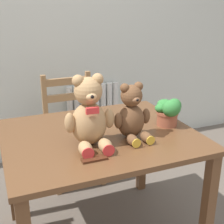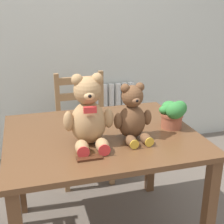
{
  "view_description": "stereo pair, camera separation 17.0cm",
  "coord_description": "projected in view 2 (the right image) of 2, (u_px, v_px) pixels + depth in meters",
  "views": [
    {
      "loc": [
        -0.57,
        -1.12,
        1.49
      ],
      "look_at": [
        0.04,
        0.36,
        0.92
      ],
      "focal_mm": 50.0,
      "sensor_mm": 36.0,
      "label": 1
    },
    {
      "loc": [
        -0.41,
        -1.18,
        1.49
      ],
      "look_at": [
        0.04,
        0.36,
        0.92
      ],
      "focal_mm": 50.0,
      "sensor_mm": 36.0,
      "label": 2
    }
  ],
  "objects": [
    {
      "name": "wall_back",
      "position": [
        65.0,
        22.0,
        2.85
      ],
      "size": [
        8.0,
        0.04,
        2.6
      ],
      "primitive_type": "cube",
      "color": "silver",
      "rests_on": "ground_plane"
    },
    {
      "name": "wooden_chair_behind",
      "position": [
        83.0,
        128.0,
        2.69
      ],
      "size": [
        0.43,
        0.4,
        0.91
      ],
      "rotation": [
        0.0,
        0.0,
        3.14
      ],
      "color": "#997047",
      "rests_on": "ground_plane"
    },
    {
      "name": "radiator",
      "position": [
        108.0,
        120.0,
        3.22
      ],
      "size": [
        0.56,
        0.1,
        0.7
      ],
      "color": "silver",
      "rests_on": "ground_plane"
    },
    {
      "name": "dining_table",
      "position": [
        102.0,
        150.0,
        1.88
      ],
      "size": [
        1.11,
        0.92,
        0.75
      ],
      "color": "brown",
      "rests_on": "ground_plane"
    },
    {
      "name": "chocolate_bar",
      "position": [
        89.0,
        158.0,
        1.54
      ],
      "size": [
        0.13,
        0.05,
        0.01
      ],
      "primitive_type": "cube",
      "rotation": [
        0.0,
        0.0,
        -0.0
      ],
      "color": "#472314",
      "rests_on": "dining_table"
    },
    {
      "name": "potted_plant",
      "position": [
        173.0,
        113.0,
        1.89
      ],
      "size": [
        0.18,
        0.18,
        0.18
      ],
      "color": "#9E5138",
      "rests_on": "dining_table"
    },
    {
      "name": "teddy_bear_right",
      "position": [
        133.0,
        116.0,
        1.73
      ],
      "size": [
        0.22,
        0.22,
        0.32
      ],
      "rotation": [
        0.0,
        0.0,
        3.19
      ],
      "color": "brown",
      "rests_on": "dining_table"
    },
    {
      "name": "teddy_bear_left",
      "position": [
        88.0,
        115.0,
        1.65
      ],
      "size": [
        0.27,
        0.28,
        0.39
      ],
      "rotation": [
        0.0,
        0.0,
        3.08
      ],
      "color": "tan",
      "rests_on": "dining_table"
    }
  ]
}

